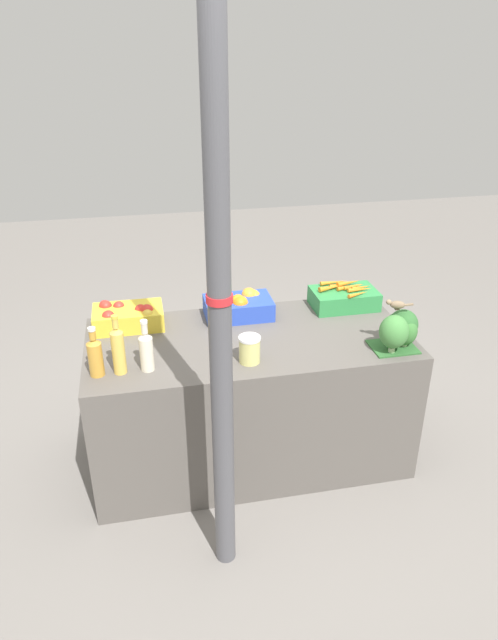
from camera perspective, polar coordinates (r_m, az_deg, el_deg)
name	(u,v)px	position (r m, az deg, el deg)	size (l,w,h in m)	color
ground_plane	(249,451)	(3.34, 0.00, -13.02)	(10.00, 10.00, 0.00)	slate
market_table	(249,398)	(3.12, 0.00, -7.76)	(1.66, 0.78, 0.74)	#56514C
support_pole	(220,327)	(2.08, -2.91, -0.71)	(0.10, 0.10, 2.35)	#4C4C51
apple_crate	(128,316)	(3.08, -12.02, 0.38)	(0.36, 0.23, 0.13)	gold
orange_crate	(237,306)	(3.12, -1.22, 1.45)	(0.36, 0.23, 0.14)	#2847B7
carrot_crate	(344,297)	(3.28, 9.50, 2.25)	(0.36, 0.24, 0.14)	#2D8442
broccoli_pile	(400,329)	(2.89, 14.83, -0.84)	(0.24, 0.23, 0.20)	#2D602D
juice_bottle_amber	(95,356)	(2.66, -15.13, -3.47)	(0.07, 0.07, 0.24)	gold
juice_bottle_golden	(118,349)	(2.64, -12.95, -2.84)	(0.06, 0.06, 0.29)	gold
juice_bottle_cloudy	(146,350)	(2.65, -10.23, -2.96)	(0.06, 0.06, 0.25)	beige
pickle_jar	(250,349)	(2.68, 0.06, -2.95)	(0.10, 0.10, 0.13)	#D1CC75
sparrow_bird	(397,304)	(2.83, 14.54, 1.51)	(0.13, 0.06, 0.05)	#4C3D2D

